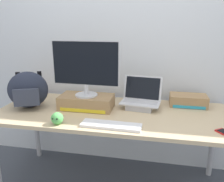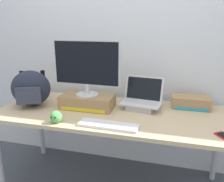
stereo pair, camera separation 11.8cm
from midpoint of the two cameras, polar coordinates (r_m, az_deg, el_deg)
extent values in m
cube|color=silver|center=(2.28, 4.77, 12.94)|extent=(7.00, 0.10, 2.60)
cube|color=tan|center=(1.94, 1.76, -5.56)|extent=(1.94, 0.79, 0.03)
cylinder|color=#B2B2B7|center=(2.69, -15.97, -8.11)|extent=(0.05, 0.05, 0.70)
cylinder|color=#B2B2B7|center=(2.41, 25.77, -12.26)|extent=(0.05, 0.05, 0.70)
cube|color=#9E7A51|center=(2.02, -4.42, -2.54)|extent=(0.46, 0.25, 0.11)
cube|color=yellow|center=(1.92, -5.61, -4.74)|extent=(0.39, 0.00, 0.03)
cylinder|color=silver|center=(2.00, -4.46, -0.85)|extent=(0.19, 0.19, 0.01)
cylinder|color=silver|center=(1.98, -4.49, 0.55)|extent=(0.04, 0.04, 0.09)
cube|color=silver|center=(1.93, -4.63, 6.91)|extent=(0.58, 0.03, 0.38)
cube|color=black|center=(1.92, -4.75, 6.85)|extent=(0.56, 0.02, 0.36)
cube|color=#ADADB2|center=(2.01, 8.89, -3.75)|extent=(0.24, 0.23, 0.05)
cube|color=silver|center=(2.00, 8.92, -2.98)|extent=(0.36, 0.26, 0.01)
cube|color=#B7B7BC|center=(2.01, 9.04, -2.66)|extent=(0.31, 0.15, 0.00)
cube|color=silver|center=(2.04, 9.57, 0.59)|extent=(0.34, 0.10, 0.21)
cube|color=black|center=(2.04, 9.55, 0.59)|extent=(0.30, 0.09, 0.18)
cube|color=white|center=(1.66, 1.18, -8.50)|extent=(0.44, 0.14, 0.02)
cube|color=silver|center=(1.66, 1.18, -8.14)|extent=(0.41, 0.12, 0.00)
ellipsoid|color=#232838|center=(2.13, -17.97, 0.63)|extent=(0.39, 0.32, 0.32)
cube|color=#333847|center=(2.03, -18.43, -1.15)|extent=(0.20, 0.11, 0.14)
cube|color=black|center=(2.26, -19.84, 1.72)|extent=(0.04, 0.03, 0.24)
cube|color=black|center=(2.23, -15.17, 1.93)|extent=(0.04, 0.03, 0.24)
cylinder|color=#B2332D|center=(2.42, -16.45, -0.29)|extent=(0.09, 0.09, 0.09)
torus|color=#B2332D|center=(2.39, -15.26, -0.30)|extent=(0.06, 0.01, 0.06)
sphere|color=#56B256|center=(1.75, -11.84, -6.33)|extent=(0.09, 0.09, 0.09)
sphere|color=black|center=(1.72, -12.90, -6.38)|extent=(0.01, 0.01, 0.01)
sphere|color=black|center=(1.70, -11.96, -6.51)|extent=(0.01, 0.01, 0.01)
cube|color=#9E7A51|center=(2.14, 20.45, -2.59)|extent=(0.32, 0.18, 0.10)
cube|color=#2899BC|center=(2.07, 20.57, -4.24)|extent=(0.27, 0.00, 0.02)
camera|label=1|loc=(0.06, -88.19, 0.53)|focal=36.88mm
camera|label=2|loc=(0.06, 91.81, -0.53)|focal=36.88mm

